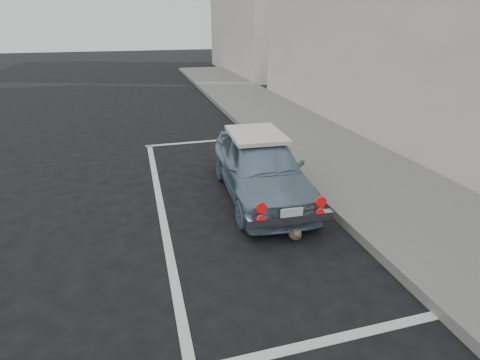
# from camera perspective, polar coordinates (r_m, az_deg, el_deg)

# --- Properties ---
(ground) EXTENTS (80.00, 80.00, 0.00)m
(ground) POSITION_cam_1_polar(r_m,az_deg,el_deg) (4.39, 3.93, -19.96)
(ground) COLOR black
(ground) RESTS_ON ground
(sidewalk) EXTENTS (2.80, 40.00, 0.15)m
(sidewalk) POSITION_cam_1_polar(r_m,az_deg,el_deg) (7.23, 23.01, -2.61)
(sidewalk) COLOR slate
(sidewalk) RESTS_ON ground
(building_far) EXTENTS (3.50, 10.00, 8.00)m
(building_far) POSITION_cam_1_polar(r_m,az_deg,el_deg) (24.20, 2.63, 25.60)
(building_far) COLOR beige
(building_far) RESTS_ON ground
(pline_rear) EXTENTS (3.00, 0.12, 0.01)m
(pline_rear) POSITION_cam_1_polar(r_m,az_deg,el_deg) (4.23, 13.32, -22.70)
(pline_rear) COLOR silver
(pline_rear) RESTS_ON ground
(pline_front) EXTENTS (3.00, 0.12, 0.01)m
(pline_front) POSITION_cam_1_polar(r_m,az_deg,el_deg) (10.09, -5.66, 5.85)
(pline_front) COLOR silver
(pline_front) RESTS_ON ground
(pline_side) EXTENTS (0.12, 7.00, 0.01)m
(pline_side) POSITION_cam_1_polar(r_m,az_deg,el_deg) (6.71, -12.01, -3.85)
(pline_side) COLOR silver
(pline_side) RESTS_ON ground
(retro_coupe) EXTENTS (1.52, 3.41, 1.14)m
(retro_coupe) POSITION_cam_1_polar(r_m,az_deg,el_deg) (6.74, 3.14, 2.11)
(retro_coupe) COLOR #7695AA
(retro_coupe) RESTS_ON ground
(cat) EXTENTS (0.25, 0.44, 0.24)m
(cat) POSITION_cam_1_polar(r_m,az_deg,el_deg) (5.64, 8.39, -7.90)
(cat) COLOR #61574A
(cat) RESTS_ON ground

